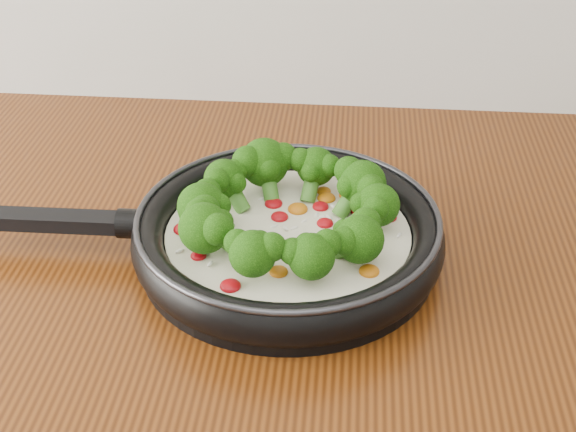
{
  "coord_description": "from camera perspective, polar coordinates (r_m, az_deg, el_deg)",
  "views": [
    {
      "loc": [
        -0.04,
        0.47,
        1.37
      ],
      "look_at": [
        -0.1,
        1.12,
        0.95
      ],
      "focal_mm": 49.4,
      "sensor_mm": 36.0,
      "label": 1
    }
  ],
  "objects": [
    {
      "name": "skillet",
      "position": [
        0.79,
        -0.24,
        -0.98
      ],
      "size": [
        0.48,
        0.31,
        0.09
      ],
      "color": "black",
      "rests_on": "counter"
    }
  ]
}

